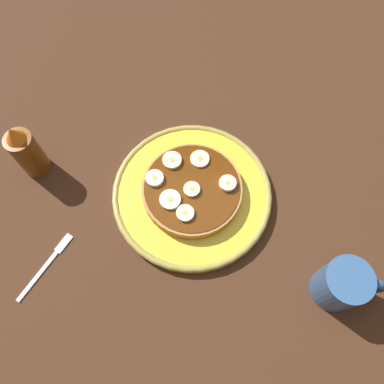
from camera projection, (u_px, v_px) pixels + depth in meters
ground_plane at (192, 200)px, 70.02cm from camera, size 140.00×140.00×3.00cm
plate at (192, 194)px, 67.65cm from camera, size 27.81×27.81×2.01cm
pancake_stack at (193, 189)px, 66.11cm from camera, size 17.61×17.48×2.35cm
banana_slice_0 at (192, 189)px, 64.54cm from camera, size 2.78×2.78×0.84cm
banana_slice_1 at (185, 213)px, 62.83cm from camera, size 2.93×2.93×0.87cm
banana_slice_2 at (200, 159)px, 66.92cm from camera, size 3.34×3.34×0.68cm
banana_slice_3 at (155, 178)px, 65.29cm from camera, size 3.07×3.07×0.95cm
banana_slice_4 at (228, 184)px, 64.85cm from camera, size 2.93×2.93×1.06cm
banana_slice_5 at (172, 160)px, 66.70cm from camera, size 3.32×3.32×0.88cm
banana_slice_6 at (170, 200)px, 63.78cm from camera, size 3.54×3.54×0.88cm
coffee_mug at (344, 285)px, 58.16cm from camera, size 10.36×7.17×8.47cm
fork at (48, 263)px, 63.65cm from camera, size 7.03×11.91×0.50cm
syrup_bottle at (27, 152)px, 65.77cm from camera, size 4.69×4.69×12.62cm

